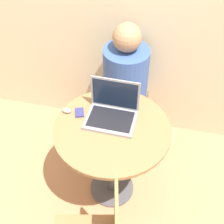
# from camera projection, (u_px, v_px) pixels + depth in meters

# --- Properties ---
(ground_plane) EXTENTS (12.00, 12.00, 0.00)m
(ground_plane) POSITION_uv_depth(u_px,v_px,m) (112.00, 188.00, 2.65)
(ground_plane) COLOR tan
(round_table) EXTENTS (0.81, 0.81, 0.76)m
(round_table) POSITION_uv_depth(u_px,v_px,m) (112.00, 143.00, 2.23)
(round_table) COLOR #4C4C51
(round_table) RESTS_ON ground_plane
(laptop) EXTENTS (0.35, 0.26, 0.27)m
(laptop) POSITION_uv_depth(u_px,v_px,m) (112.00, 111.00, 2.15)
(laptop) COLOR gray
(laptop) RESTS_ON round_table
(cell_phone) EXTENTS (0.08, 0.10, 0.02)m
(cell_phone) POSITION_uv_depth(u_px,v_px,m) (80.00, 113.00, 2.21)
(cell_phone) COLOR navy
(cell_phone) RESTS_ON round_table
(computer_mouse) EXTENTS (0.07, 0.04, 0.03)m
(computer_mouse) POSITION_uv_depth(u_px,v_px,m) (67.00, 111.00, 2.21)
(computer_mouse) COLOR #B2B2B7
(computer_mouse) RESTS_ON round_table
(person_seated) EXTENTS (0.39, 0.59, 1.19)m
(person_seated) POSITION_uv_depth(u_px,v_px,m) (127.00, 91.00, 2.79)
(person_seated) COLOR brown
(person_seated) RESTS_ON ground_plane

